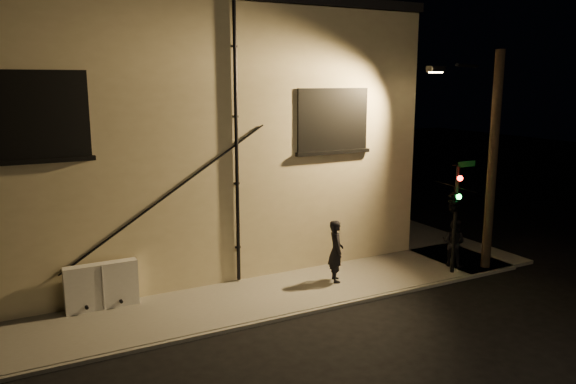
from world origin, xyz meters
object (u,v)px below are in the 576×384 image
utility_cabinet (102,286)px  traffic_signal (454,200)px  pedestrian_a (336,251)px  pedestrian_b (454,243)px  streetlamp_pole (489,157)px

utility_cabinet → traffic_signal: (10.37, -2.39, 1.80)m
pedestrian_a → traffic_signal: (3.59, -1.20, 1.47)m
utility_cabinet → traffic_signal: traffic_signal is taller
pedestrian_a → pedestrian_b: 4.31m
utility_cabinet → pedestrian_b: size_ratio=1.20×
pedestrian_b → streetlamp_pole: 3.05m
pedestrian_a → streetlamp_pole: size_ratio=0.27×
pedestrian_a → streetlamp_pole: 5.87m
utility_cabinet → traffic_signal: size_ratio=0.53×
pedestrian_a → streetlamp_pole: streetlamp_pole is taller
utility_cabinet → pedestrian_a: bearing=-10.0°
traffic_signal → streetlamp_pole: (1.48, 0.07, 1.26)m
utility_cabinet → pedestrian_b: pedestrian_b is taller
pedestrian_b → traffic_signal: traffic_signal is taller
pedestrian_b → traffic_signal: (-0.67, -0.60, 1.63)m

